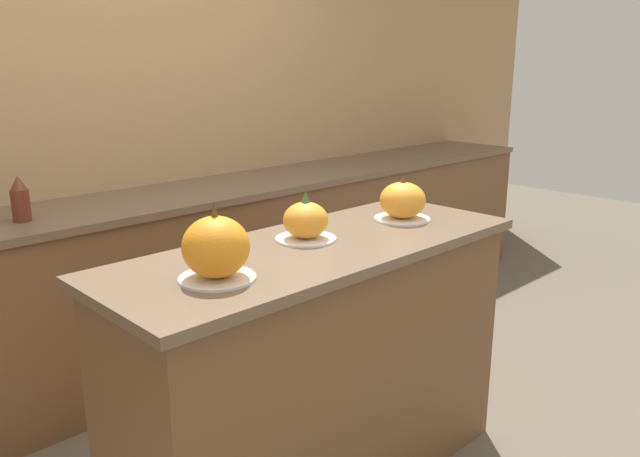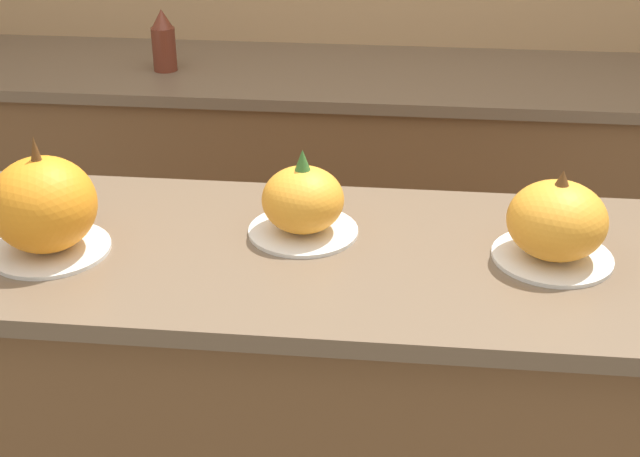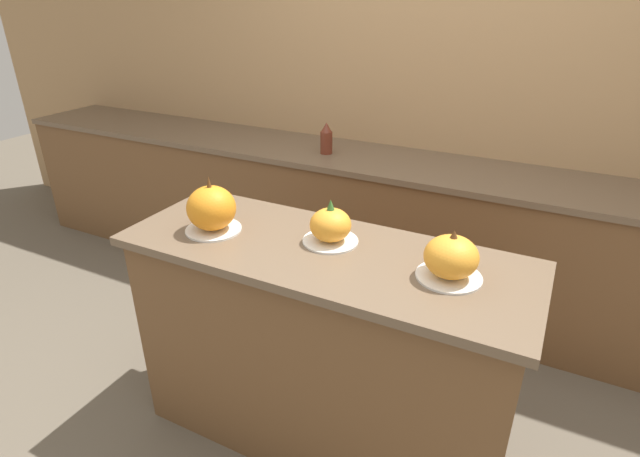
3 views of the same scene
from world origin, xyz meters
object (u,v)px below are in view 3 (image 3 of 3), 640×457
pumpkin_cake_center (331,226)px  bottle_tall (326,139)px  pumpkin_cake_left (211,209)px  pumpkin_cake_right (451,258)px

pumpkin_cake_center → bottle_tall: 1.25m
pumpkin_cake_left → pumpkin_cake_center: size_ratio=1.08×
pumpkin_cake_center → bottle_tall: bearing=117.2°
pumpkin_cake_left → pumpkin_cake_center: 0.48m
pumpkin_cake_right → pumpkin_cake_left: bearing=-175.8°
pumpkin_cake_right → bottle_tall: 1.57m
pumpkin_cake_right → bottle_tall: pumpkin_cake_right is taller
pumpkin_cake_left → pumpkin_cake_center: (0.47, 0.12, -0.03)m
pumpkin_cake_center → pumpkin_cake_right: 0.47m
pumpkin_cake_center → bottle_tall: pumpkin_cake_center is taller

